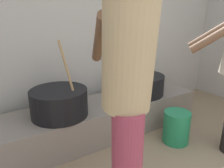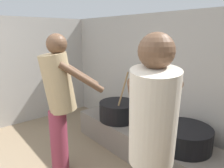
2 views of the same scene
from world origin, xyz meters
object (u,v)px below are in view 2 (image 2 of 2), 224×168
object	(u,v)px
cooking_pot_main	(118,111)
cooking_pot_secondary	(184,137)
cook_in_tan_shirt	(59,98)
cook_in_cream_shirt	(152,143)

from	to	relation	value
cooking_pot_main	cooking_pot_secondary	size ratio (longest dim) A/B	1.22
cooking_pot_main	cook_in_tan_shirt	distance (m)	1.06
cooking_pot_main	cook_in_tan_shirt	xyz separation A→B (m)	(0.11, -0.96, 0.42)
cook_in_tan_shirt	cook_in_cream_shirt	world-z (taller)	cook_in_cream_shirt
cook_in_tan_shirt	cook_in_cream_shirt	xyz separation A→B (m)	(1.29, 0.01, 0.01)
cooking_pot_main	cooking_pot_secondary	distance (m)	1.06
cooking_pot_secondary	cook_in_cream_shirt	distance (m)	1.15
cooking_pot_secondary	cook_in_tan_shirt	size ratio (longest dim) A/B	0.36
cook_in_tan_shirt	cook_in_cream_shirt	size ratio (longest dim) A/B	0.99
cook_in_cream_shirt	cooking_pot_main	bearing A→B (deg)	145.76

